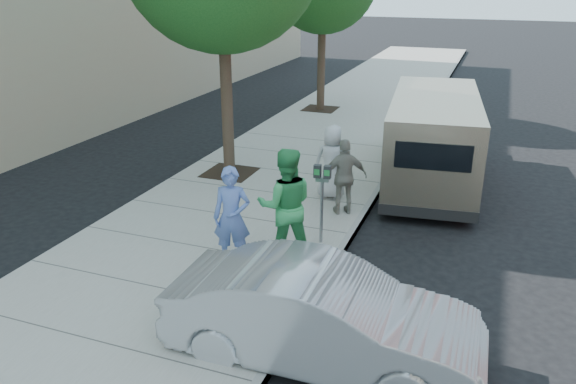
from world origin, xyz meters
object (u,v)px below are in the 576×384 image
object	(u,v)px
van	(433,138)
sedan	(322,317)
person_green_shirt	(286,205)
person_striped_polo	(345,177)
parking_meter	(322,187)
person_gray_shirt	(332,162)
person_officer	(232,217)

from	to	relation	value
van	sedan	world-z (taller)	van
person_green_shirt	person_striped_polo	distance (m)	2.35
van	sedan	bearing A→B (deg)	-99.81
sedan	parking_meter	bearing A→B (deg)	16.20
sedan	person_green_shirt	distance (m)	2.69
person_gray_shirt	van	bearing A→B (deg)	-135.15
parking_meter	person_officer	xyz separation A→B (m)	(-1.17, -1.31, -0.22)
person_officer	person_striped_polo	size ratio (longest dim) A/B	1.09
van	sedan	xyz separation A→B (m)	(-0.44, -7.47, -0.46)
person_officer	person_gray_shirt	xyz separation A→B (m)	(0.70, 3.57, -0.05)
van	person_striped_polo	bearing A→B (deg)	-122.06
person_green_shirt	person_striped_polo	xyz separation A→B (m)	(0.42, 2.30, -0.21)
parking_meter	person_green_shirt	world-z (taller)	person_green_shirt
van	person_officer	xyz separation A→B (m)	(-2.59, -5.69, -0.12)
person_green_shirt	person_striped_polo	size ratio (longest dim) A/B	1.27
parking_meter	sedan	distance (m)	3.30
van	person_gray_shirt	xyz separation A→B (m)	(-1.89, -2.12, -0.17)
van	parking_meter	bearing A→B (deg)	-114.42
van	person_green_shirt	world-z (taller)	person_green_shirt
person_gray_shirt	person_striped_polo	world-z (taller)	person_gray_shirt
van	person_gray_shirt	distance (m)	2.84
parking_meter	sedan	bearing A→B (deg)	-77.71
person_green_shirt	person_striped_polo	world-z (taller)	person_green_shirt
person_gray_shirt	person_green_shirt	bearing A→B (deg)	87.87
van	person_green_shirt	xyz separation A→B (m)	(-1.81, -5.20, 0.01)
person_officer	person_gray_shirt	size ratio (longest dim) A/B	1.06
parking_meter	person_striped_polo	bearing A→B (deg)	83.57
person_gray_shirt	sedan	bearing A→B (deg)	101.56
person_officer	person_striped_polo	world-z (taller)	person_officer
van	sedan	size ratio (longest dim) A/B	1.45
person_striped_polo	person_green_shirt	bearing A→B (deg)	50.89
sedan	person_officer	distance (m)	2.81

